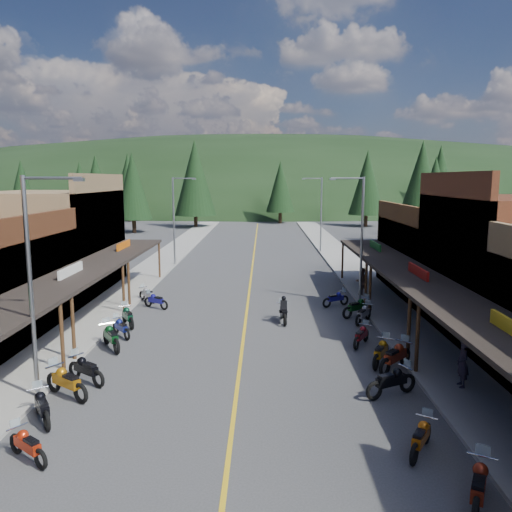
{
  "coord_description": "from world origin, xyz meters",
  "views": [
    {
      "loc": [
        0.98,
        -22.8,
        7.89
      ],
      "look_at": [
        0.52,
        8.59,
        3.0
      ],
      "focal_mm": 35.0,
      "sensor_mm": 36.0,
      "label": 1
    }
  ],
  "objects_px": {
    "bike_east_5": "(391,380)",
    "bike_east_6": "(395,355)",
    "pedestrian_east_b": "(361,281)",
    "streetlight_3": "(320,211)",
    "pine_5": "(440,178)",
    "shop_east_3": "(448,257)",
    "bike_west_3": "(27,444)",
    "bike_east_3": "(479,484)",
    "pine_9": "(435,190)",
    "pedestrian_east_a": "(463,363)",
    "bike_west_10": "(156,300)",
    "bike_east_11": "(336,298)",
    "pine_0": "(22,187)",
    "bike_east_9": "(363,313)",
    "pine_2": "(195,178)",
    "shop_west_3": "(51,242)",
    "streetlight_1": "(175,217)",
    "bike_west_7": "(111,336)",
    "bike_east_4": "(421,436)",
    "pine_8": "(81,194)",
    "pine_11": "(421,184)",
    "pine_4": "(367,183)",
    "streetlight_0": "(34,279)",
    "bike_east_7": "(381,351)",
    "rider_on_bike": "(283,311)",
    "pine_1": "(128,182)",
    "bike_west_11": "(147,294)",
    "pine_7": "(96,182)",
    "bike_west_5": "(66,381)",
    "bike_west_6": "(86,368)",
    "bike_east_10": "(357,306)",
    "bike_west_9": "(128,315)",
    "pine_10": "(133,186)",
    "bike_east_8": "(361,335)",
    "streetlight_2": "(360,234)",
    "pine_3": "(280,187)",
    "bike_west_4": "(42,405)"
  },
  "relations": [
    {
      "from": "pine_9",
      "to": "pedestrian_east_a",
      "type": "relative_size",
      "value": 5.98
    },
    {
      "from": "bike_west_3",
      "to": "bike_east_5",
      "type": "bearing_deg",
      "value": -32.15
    },
    {
      "from": "pine_2",
      "to": "pine_8",
      "type": "bearing_deg",
      "value": -123.69
    },
    {
      "from": "streetlight_3",
      "to": "shop_west_3",
      "type": "bearing_deg",
      "value": -137.96
    },
    {
      "from": "pine_2",
      "to": "pine_1",
      "type": "bearing_deg",
      "value": 139.4
    },
    {
      "from": "pine_2",
      "to": "pine_9",
      "type": "distance_m",
      "value": 36.44
    },
    {
      "from": "pedestrian_east_a",
      "to": "streetlight_3",
      "type": "bearing_deg",
      "value": -175.47
    },
    {
      "from": "pedestrian_east_a",
      "to": "pedestrian_east_b",
      "type": "distance_m",
      "value": 15.08
    },
    {
      "from": "bike_east_6",
      "to": "pedestrian_east_b",
      "type": "height_order",
      "value": "pedestrian_east_b"
    },
    {
      "from": "pine_7",
      "to": "bike_west_6",
      "type": "xyz_separation_m",
      "value": [
        26.1,
        -80.47,
        -6.63
      ]
    },
    {
      "from": "pine_5",
      "to": "bike_west_7",
      "type": "relative_size",
      "value": 6.12
    },
    {
      "from": "bike_west_11",
      "to": "bike_east_3",
      "type": "relative_size",
      "value": 0.86
    },
    {
      "from": "bike_west_3",
      "to": "bike_east_9",
      "type": "xyz_separation_m",
      "value": [
        12.12,
        13.77,
        0.05
      ]
    },
    {
      "from": "pine_8",
      "to": "bike_east_4",
      "type": "bearing_deg",
      "value": -60.83
    },
    {
      "from": "pine_1",
      "to": "bike_east_6",
      "type": "bearing_deg",
      "value": -67.37
    },
    {
      "from": "streetlight_1",
      "to": "bike_west_4",
      "type": "relative_size",
      "value": 3.95
    },
    {
      "from": "pine_8",
      "to": "pine_9",
      "type": "height_order",
      "value": "pine_9"
    },
    {
      "from": "shop_east_3",
      "to": "pine_5",
      "type": "distance_m",
      "value": 64.22
    },
    {
      "from": "pine_0",
      "to": "bike_east_3",
      "type": "distance_m",
      "value": 87.2
    },
    {
      "from": "pine_10",
      "to": "bike_east_8",
      "type": "distance_m",
      "value": 55.57
    },
    {
      "from": "bike_east_7",
      "to": "pine_4",
      "type": "bearing_deg",
      "value": 107.63
    },
    {
      "from": "pine_0",
      "to": "bike_east_9",
      "type": "distance_m",
      "value": 74.68
    },
    {
      "from": "bike_east_5",
      "to": "bike_east_6",
      "type": "xyz_separation_m",
      "value": [
        0.78,
        2.44,
        0.05
      ]
    },
    {
      "from": "bike_east_4",
      "to": "bike_west_4",
      "type": "bearing_deg",
      "value": -156.49
    },
    {
      "from": "pedestrian_east_a",
      "to": "pedestrian_east_b",
      "type": "height_order",
      "value": "pedestrian_east_b"
    },
    {
      "from": "bike_west_6",
      "to": "bike_east_7",
      "type": "relative_size",
      "value": 1.01
    },
    {
      "from": "bike_west_7",
      "to": "pedestrian_east_b",
      "type": "relative_size",
      "value": 1.25
    },
    {
      "from": "bike_east_6",
      "to": "rider_on_bike",
      "type": "distance_m",
      "value": 8.21
    },
    {
      "from": "streetlight_2",
      "to": "bike_east_10",
      "type": "relative_size",
      "value": 3.65
    },
    {
      "from": "pine_7",
      "to": "bike_west_5",
      "type": "xyz_separation_m",
      "value": [
        25.86,
        -81.79,
        -6.58
      ]
    },
    {
      "from": "streetlight_3",
      "to": "pine_7",
      "type": "xyz_separation_m",
      "value": [
        -38.95,
        46.0,
        2.78
      ]
    },
    {
      "from": "pine_7",
      "to": "bike_east_4",
      "type": "bearing_deg",
      "value": -66.26
    },
    {
      "from": "streetlight_0",
      "to": "bike_east_7",
      "type": "height_order",
      "value": "streetlight_0"
    },
    {
      "from": "shop_east_3",
      "to": "pedestrian_east_b",
      "type": "height_order",
      "value": "shop_east_3"
    },
    {
      "from": "pine_9",
      "to": "bike_east_6",
      "type": "height_order",
      "value": "pine_9"
    },
    {
      "from": "bike_west_10",
      "to": "bike_east_11",
      "type": "relative_size",
      "value": 0.99
    },
    {
      "from": "pine_8",
      "to": "pine_2",
      "type": "bearing_deg",
      "value": 56.31
    },
    {
      "from": "shop_west_3",
      "to": "pine_3",
      "type": "relative_size",
      "value": 0.99
    },
    {
      "from": "streetlight_1",
      "to": "bike_west_9",
      "type": "distance_m",
      "value": 19.32
    },
    {
      "from": "shop_west_3",
      "to": "streetlight_1",
      "type": "height_order",
      "value": "shop_west_3"
    },
    {
      "from": "rider_on_bike",
      "to": "bike_east_5",
      "type": "bearing_deg",
      "value": -73.85
    },
    {
      "from": "pine_4",
      "to": "bike_east_10",
      "type": "distance_m",
      "value": 56.5
    },
    {
      "from": "pine_11",
      "to": "pedestrian_east_b",
      "type": "xyz_separation_m",
      "value": [
        -12.4,
        -27.84,
        -6.12
      ]
    },
    {
      "from": "bike_west_7",
      "to": "bike_east_4",
      "type": "height_order",
      "value": "bike_west_7"
    },
    {
      "from": "shop_west_3",
      "to": "bike_west_5",
      "type": "relative_size",
      "value": 4.7
    },
    {
      "from": "pine_4",
      "to": "pedestrian_east_a",
      "type": "distance_m",
      "value": 65.89
    },
    {
      "from": "bike_west_11",
      "to": "pine_0",
      "type": "bearing_deg",
      "value": 77.74
    },
    {
      "from": "streetlight_3",
      "to": "pine_5",
      "type": "distance_m",
      "value": 50.08
    },
    {
      "from": "bike_west_3",
      "to": "bike_east_3",
      "type": "distance_m",
      "value": 11.94
    },
    {
      "from": "bike_west_6",
      "to": "bike_west_11",
      "type": "height_order",
      "value": "bike_west_6"
    }
  ]
}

